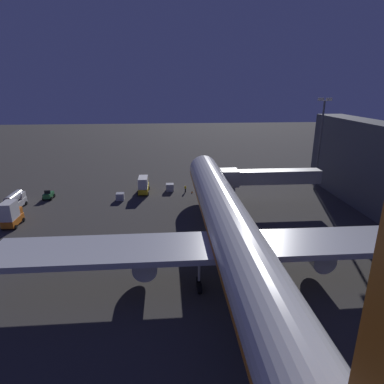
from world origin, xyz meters
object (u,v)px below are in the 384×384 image
Objects in this scene: baggage_tug_lead at (49,195)px; traffic_cone_nose_starboard at (192,192)px; jet_bridge at (262,177)px; fuel_tanker at (15,200)px; ops_van at (143,185)px; traffic_cone_nose_port at (212,191)px; ground_crew_by_belt_loader at (185,188)px; baggage_container_mid_row at (120,197)px; baggage_container_far_row at (170,187)px; airliner_at_gate at (233,234)px; apron_floodlight_mast at (320,139)px; cargo_truck_aft at (11,214)px.

baggage_tug_lead is 5.03× the size of traffic_cone_nose_starboard.
baggage_tug_lead is (42.62, -7.68, -5.07)m from jet_bridge.
fuel_tanker is 6.84m from baggage_tug_lead.
traffic_cone_nose_port is (-14.95, 1.02, -1.57)m from ops_van.
traffic_cone_nose_starboard is at bearing 153.69° from ground_crew_by_belt_loader.
baggage_tug_lead is at bearing 7.34° from ops_van.
traffic_cone_nose_starboard is (-10.55, 1.02, -1.57)m from ops_van.
baggage_container_mid_row is at bearing 44.74° from ops_van.
traffic_cone_nose_port and traffic_cone_nose_starboard have the same top height.
fuel_tanker is at bearing 16.23° from baggage_container_far_row.
airliner_at_gate is at bearing 96.12° from ground_crew_by_belt_loader.
ops_van is 5.89m from baggage_container_far_row.
airliner_at_gate is 42.32× the size of baggage_container_mid_row.
apron_floodlight_mast is 29.86m from traffic_cone_nose_starboard.
ground_crew_by_belt_loader is at bearing -163.10° from baggage_container_mid_row.
baggage_container_mid_row is 2.93× the size of traffic_cone_nose_starboard.
ops_van reaches higher than baggage_container_far_row.
baggage_container_far_row is (7.02, -35.01, -4.96)m from airliner_at_gate.
baggage_container_far_row reaches higher than baggage_container_mid_row.
traffic_cone_nose_port is (23.30, 0.27, -11.16)m from apron_floodlight_mast.
baggage_container_far_row is (-5.73, -0.86, -1.03)m from ops_van.
cargo_truck_aft is at bearing 35.65° from baggage_container_mid_row.
ground_crew_by_belt_loader is 5.90m from traffic_cone_nose_port.
ops_van is at bearing -5.53° from traffic_cone_nose_starboard.
ops_van is 10.86× the size of traffic_cone_nose_starboard.
traffic_cone_nose_port is (-34.34, -1.48, -0.51)m from baggage_tug_lead.
apron_floodlight_mast is 34.25m from baggage_container_far_row.
ops_van is 26.29m from cargo_truck_aft.
apron_floodlight_mast is (-15.02, -9.42, 5.58)m from jet_bridge.
traffic_cone_nose_starboard is (4.40, 0.00, 0.00)m from traffic_cone_nose_port.
baggage_tug_lead is (57.64, 1.75, -10.65)m from apron_floodlight_mast.
traffic_cone_nose_port is at bearing -177.54° from baggage_tug_lead.
cargo_truck_aft is at bearing 14.60° from apron_floodlight_mast.
apron_floodlight_mast is (-25.50, -33.40, 5.66)m from airliner_at_gate.
airliner_at_gate is 11.41× the size of ops_van.
baggage_container_mid_row is (42.74, 3.70, -10.70)m from apron_floodlight_mast.
fuel_tanker is 10.57× the size of traffic_cone_nose_starboard.
baggage_tug_lead is 34.37m from traffic_cone_nose_port.
baggage_tug_lead reaches higher than baggage_container_far_row.
cargo_truck_aft is at bearing 25.75° from traffic_cone_nose_starboard.
ops_van is 3.62× the size of ground_crew_by_belt_loader.
cargo_truck_aft is at bearing 84.25° from baggage_tug_lead.
fuel_tanker reaches higher than baggage_tug_lead.
cargo_truck_aft is 34.81m from traffic_cone_nose_starboard.
baggage_container_far_row is (-29.46, -8.57, -0.84)m from fuel_tanker.
cargo_truck_aft is (20.76, 16.12, 0.28)m from ops_van.
jet_bridge is at bearing 168.33° from baggage_container_mid_row.
traffic_cone_nose_starboard is (-31.31, -15.10, -1.84)m from cargo_truck_aft.
baggage_container_far_row is at bearing -19.11° from ground_crew_by_belt_loader.
cargo_truck_aft is at bearing 109.42° from fuel_tanker.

